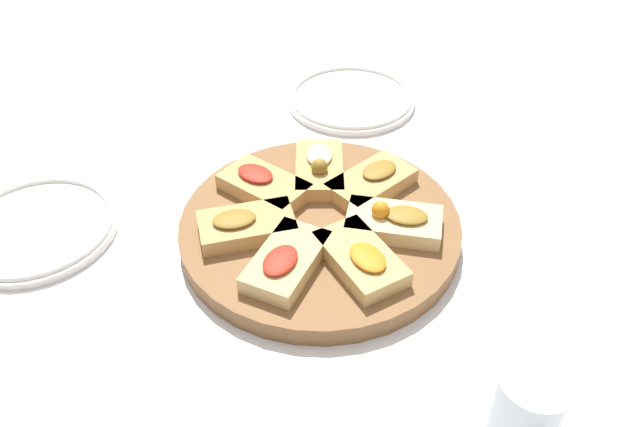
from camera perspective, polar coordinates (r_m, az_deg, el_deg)
ground_plane at (r=0.79m, az=0.00°, el=-1.98°), size 3.00×3.00×0.00m
serving_board at (r=0.78m, az=0.00°, el=-1.29°), size 0.35×0.35×0.03m
focaccia_slice_0 at (r=0.83m, az=-0.06°, el=4.16°), size 0.10×0.13×0.04m
focaccia_slice_1 at (r=0.81m, az=-5.19°, el=2.61°), size 0.11×0.13×0.03m
focaccia_slice_2 at (r=0.75m, az=-6.78°, el=-1.08°), size 0.12×0.08×0.03m
focaccia_slice_3 at (r=0.70m, az=-3.12°, el=-4.35°), size 0.13×0.12×0.03m
focaccia_slice_4 at (r=0.71m, az=3.75°, el=-4.11°), size 0.07×0.12×0.03m
focaccia_slice_5 at (r=0.76m, az=6.77°, el=-0.70°), size 0.13×0.12×0.04m
focaccia_slice_6 at (r=0.81m, az=4.77°, el=2.90°), size 0.13×0.09×0.03m
plate_left at (r=0.86m, az=-24.53°, el=-1.17°), size 0.20×0.20×0.02m
plate_right at (r=1.05m, az=2.87°, el=10.50°), size 0.21×0.21×0.02m
water_glass at (r=0.61m, az=18.33°, el=-16.55°), size 0.07×0.07×0.09m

